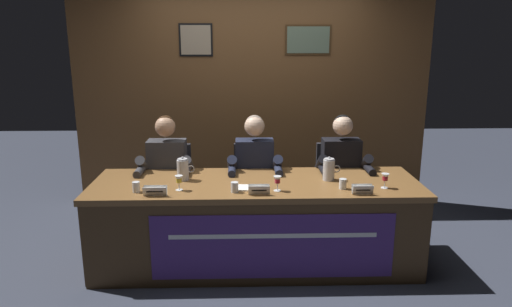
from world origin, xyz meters
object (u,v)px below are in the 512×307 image
at_px(panelist_left, 166,171).
at_px(panelist_center, 255,171).
at_px(juice_glass_right, 385,178).
at_px(chair_right, 337,191).
at_px(conference_table, 257,213).
at_px(nameplate_left, 155,191).
at_px(juice_glass_left, 179,180).
at_px(chair_left, 171,192).
at_px(chair_center, 254,191).
at_px(water_pitcher_right_side, 329,169).
at_px(water_cup_right, 343,184).
at_px(nameplate_center, 259,190).
at_px(water_cup_center, 235,188).
at_px(water_pitcher_left_side, 183,169).
at_px(water_cup_left, 136,188).
at_px(nameplate_right, 363,189).
at_px(juice_glass_center, 277,181).
at_px(document_stack_center, 250,188).

height_order(panelist_left, panelist_center, same).
xyz_separation_m(panelist_left, juice_glass_right, (1.88, -0.62, 0.11)).
bearing_deg(chair_right, conference_table, -138.51).
distance_m(nameplate_left, juice_glass_left, 0.22).
distance_m(chair_left, chair_center, 0.83).
relative_size(panelist_left, chair_center, 1.36).
bearing_deg(chair_left, chair_center, 0.00).
bearing_deg(conference_table, chair_left, 138.76).
bearing_deg(water_pitcher_right_side, panelist_left, 165.23).
xyz_separation_m(chair_center, water_cup_right, (0.70, -0.83, 0.34)).
bearing_deg(nameplate_center, juice_glass_right, 7.13).
bearing_deg(water_cup_right, chair_left, 151.59).
relative_size(panelist_center, water_cup_center, 14.63).
bearing_deg(water_pitcher_left_side, conference_table, -15.96).
xyz_separation_m(panelist_left, chair_center, (0.83, 0.20, -0.28)).
bearing_deg(water_cup_left, nameplate_center, -5.14).
bearing_deg(water_cup_right, nameplate_right, -47.16).
relative_size(panelist_left, water_pitcher_right_side, 5.92).
relative_size(chair_center, nameplate_right, 5.57).
relative_size(juice_glass_left, juice_glass_center, 1.00).
xyz_separation_m(chair_center, water_cup_center, (-0.18, -0.89, 0.34)).
bearing_deg(nameplate_center, juice_glass_left, 169.20).
bearing_deg(juice_glass_left, nameplate_center, -10.80).
bearing_deg(document_stack_center, water_pitcher_right_side, 17.44).
height_order(juice_glass_left, water_pitcher_left_side, water_pitcher_left_side).
distance_m(juice_glass_right, water_pitcher_left_side, 1.70).
bearing_deg(conference_table, water_cup_center, -139.15).
bearing_deg(nameplate_left, water_cup_left, 150.27).
relative_size(conference_table, juice_glass_center, 22.58).
xyz_separation_m(panelist_center, water_pitcher_right_side, (0.63, -0.39, 0.12)).
bearing_deg(panelist_left, panelist_center, 0.00).
relative_size(panelist_left, nameplate_left, 6.77).
height_order(water_cup_right, water_pitcher_left_side, water_pitcher_left_side).
relative_size(chair_left, chair_right, 1.00).
relative_size(juice_glass_center, nameplate_right, 0.75).
bearing_deg(water_cup_right, water_cup_left, -178.89).
bearing_deg(juice_glass_left, juice_glass_right, 0.24).
relative_size(juice_glass_left, juice_glass_right, 1.00).
bearing_deg(water_cup_left, juice_glass_center, -0.15).
bearing_deg(nameplate_left, chair_right, 30.44).
xyz_separation_m(water_cup_left, juice_glass_center, (1.13, -0.00, 0.05)).
distance_m(panelist_center, water_pitcher_left_side, 0.73).
relative_size(juice_glass_center, water_cup_center, 1.46).
distance_m(nameplate_center, water_pitcher_right_side, 0.72).
xyz_separation_m(chair_left, juice_glass_center, (1.00, -0.87, 0.39)).
height_order(water_cup_center, nameplate_right, water_cup_center).
relative_size(panelist_center, nameplate_right, 7.57).
height_order(juice_glass_right, water_pitcher_right_side, water_pitcher_right_side).
relative_size(water_pitcher_left_side, document_stack_center, 0.97).
xyz_separation_m(water_cup_left, panelist_center, (0.97, 0.66, -0.06)).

